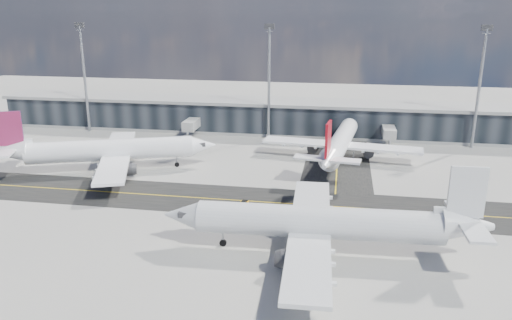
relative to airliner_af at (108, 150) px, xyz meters
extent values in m
plane|color=gray|center=(28.87, -15.96, -4.36)|extent=(300.00, 300.00, 0.00)
cube|color=black|center=(28.87, -11.96, -4.35)|extent=(180.00, 14.00, 0.02)
cube|color=black|center=(46.87, 19.04, -4.35)|extent=(14.00, 50.00, 0.02)
cube|color=yellow|center=(28.87, -11.96, -4.33)|extent=(180.00, 0.25, 0.01)
cube|color=yellow|center=(46.87, 19.04, -4.33)|extent=(0.25, 50.00, 0.01)
cube|color=black|center=(28.87, 39.04, -0.36)|extent=(150.00, 12.00, 8.00)
cube|color=gray|center=(28.87, 39.04, 4.04)|extent=(152.00, 13.00, 0.80)
cube|color=gray|center=(28.87, 39.04, -3.96)|extent=(150.00, 12.20, 0.80)
cube|color=gray|center=(8.87, 31.04, -0.86)|extent=(3.00, 10.00, 2.40)
cylinder|color=gray|center=(8.87, 26.04, -3.16)|extent=(0.60, 0.60, 2.40)
cube|color=gray|center=(58.87, 31.04, -0.86)|extent=(3.00, 10.00, 2.40)
cylinder|color=gray|center=(58.87, 26.04, -3.16)|extent=(0.60, 0.60, 2.40)
cylinder|color=gray|center=(-21.13, 32.04, 9.64)|extent=(0.70, 0.70, 28.00)
cube|color=#2D2D30|center=(-21.13, 32.04, 23.84)|extent=(2.50, 0.50, 1.40)
cylinder|color=gray|center=(28.87, 32.04, 9.64)|extent=(0.70, 0.70, 28.00)
cube|color=#2D2D30|center=(28.87, 32.04, 23.84)|extent=(2.50, 0.50, 1.40)
cylinder|color=gray|center=(78.87, 32.04, 9.64)|extent=(0.70, 0.70, 28.00)
cube|color=#2D2D30|center=(78.87, 32.04, 23.84)|extent=(2.50, 0.50, 1.40)
cylinder|color=white|center=(0.63, 0.23, 0.08)|extent=(32.79, 15.65, 4.44)
cone|color=white|center=(18.34, 6.74, 0.08)|extent=(6.74, 6.08, 4.44)
cone|color=white|center=(-17.60, -6.47, 0.74)|extent=(7.78, 6.46, 4.44)
cube|color=white|center=(1.67, 0.61, -1.03)|extent=(18.22, 37.34, 0.55)
cylinder|color=#2D2D30|center=(0.42, 7.25, -2.25)|extent=(5.26, 4.00, 2.55)
cylinder|color=#2D2D30|center=(5.01, -5.25, -2.25)|extent=(5.26, 4.00, 2.55)
cube|color=silver|center=(0.42, 7.25, -1.37)|extent=(2.24, 1.18, 0.89)
cube|color=silver|center=(5.01, -5.25, -1.37)|extent=(2.24, 1.18, 0.89)
cube|color=#691E51|center=(-17.08, -6.27, 5.40)|extent=(4.55, 2.08, 6.88)
cube|color=white|center=(-17.60, -6.47, 1.41)|extent=(7.51, 13.57, 0.39)
cube|color=#2D2D30|center=(17.82, 6.55, 0.52)|extent=(2.93, 3.06, 0.78)
cylinder|color=gray|center=(13.13, 4.82, -3.03)|extent=(0.34, 0.34, 2.22)
cylinder|color=black|center=(13.13, 4.82, -3.86)|extent=(1.07, 0.71, 1.00)
cylinder|color=black|center=(-1.56, 2.98, -3.75)|extent=(1.34, 0.94, 1.22)
cylinder|color=black|center=(0.74, -3.28, -3.75)|extent=(1.34, 0.94, 1.22)
cylinder|color=white|center=(47.31, 16.09, -0.20)|extent=(8.14, 31.47, 4.16)
cone|color=white|center=(49.58, 33.62, -0.20)|extent=(4.79, 5.69, 4.16)
cone|color=white|center=(44.97, -1.95, 0.42)|extent=(4.93, 6.72, 4.16)
cube|color=white|center=(47.44, 17.13, -1.24)|extent=(35.72, 9.71, 0.52)
cylinder|color=#2D2D30|center=(41.39, 18.96, -2.39)|extent=(2.93, 4.64, 2.39)
cylinder|color=#2D2D30|center=(53.76, 17.35, -2.39)|extent=(2.93, 4.64, 2.39)
cube|color=silver|center=(41.39, 18.96, -1.56)|extent=(0.68, 2.12, 0.83)
cube|color=silver|center=(53.76, 17.35, -1.56)|extent=(0.68, 2.12, 0.83)
cube|color=#A70B17|center=(45.03, -1.43, 4.79)|extent=(1.03, 4.39, 6.45)
cube|color=white|center=(44.97, -1.95, 1.04)|extent=(12.75, 4.49, 0.36)
cube|color=#2D2D30|center=(49.52, 33.11, 0.21)|extent=(2.54, 2.36, 0.73)
cylinder|color=gray|center=(48.91, 28.47, -3.12)|extent=(0.28, 0.28, 2.08)
cylinder|color=black|center=(48.91, 28.47, -3.90)|extent=(0.48, 0.97, 0.94)
cylinder|color=black|center=(44.08, 15.46, -3.79)|extent=(0.66, 1.20, 1.14)
cylinder|color=black|center=(50.27, 14.66, -3.79)|extent=(0.66, 1.20, 1.14)
cylinder|color=silver|center=(44.84, -28.99, 0.09)|extent=(33.53, 5.89, 4.45)
cone|color=silver|center=(25.95, -29.81, 0.09)|extent=(5.75, 4.69, 4.45)
cone|color=silver|center=(64.29, -28.15, 0.75)|extent=(6.86, 4.73, 4.45)
cube|color=silver|center=(43.73, -29.04, -1.03)|extent=(7.20, 38.02, 0.56)
cylinder|color=#2D2D30|center=(42.91, -35.76, -2.25)|extent=(4.78, 2.76, 2.56)
cylinder|color=#2D2D30|center=(42.33, -22.42, -2.25)|extent=(4.78, 2.76, 2.56)
cube|color=silver|center=(42.91, -35.76, -1.36)|extent=(2.24, 0.54, 0.89)
cube|color=silver|center=(42.33, -22.42, -1.36)|extent=(2.24, 0.54, 0.89)
cube|color=silver|center=(63.73, -28.17, 5.42)|extent=(4.69, 0.70, 6.90)
cube|color=silver|center=(64.29, -28.15, 1.42)|extent=(3.69, 13.47, 0.39)
cube|color=#2D2D30|center=(26.51, -29.79, 0.53)|extent=(2.33, 2.54, 0.78)
cylinder|color=gray|center=(31.51, -29.57, -3.03)|extent=(0.28, 0.28, 2.22)
cylinder|color=black|center=(31.51, -29.57, -3.86)|extent=(1.02, 0.43, 1.00)
cylinder|color=black|center=(46.10, -32.28, -3.75)|extent=(1.25, 0.61, 1.22)
cylinder|color=black|center=(45.81, -25.61, -3.75)|extent=(1.25, 0.61, 1.22)
cube|color=#F0A40C|center=(31.19, -16.32, -3.64)|extent=(3.11, 1.91, 0.68)
cube|color=#F0A40C|center=(32.04, -16.49, -3.01)|extent=(1.29, 1.45, 0.87)
cube|color=black|center=(32.04, -16.49, -2.67)|extent=(1.19, 1.38, 0.24)
cylinder|color=black|center=(32.26, -15.90, -4.02)|extent=(0.71, 0.37, 0.68)
cylinder|color=black|center=(32.01, -17.13, -4.02)|extent=(0.71, 0.37, 0.68)
cylinder|color=black|center=(30.37, -15.51, -4.02)|extent=(0.71, 0.37, 0.68)
cylinder|color=black|center=(30.11, -16.74, -4.02)|extent=(0.71, 0.37, 0.68)
imported|color=white|center=(48.93, 26.75, -3.63)|extent=(4.76, 5.83, 1.48)
camera|label=1|loc=(47.18, -92.24, 28.21)|focal=35.00mm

